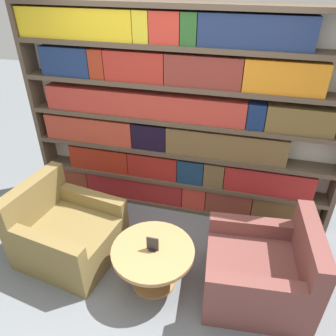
# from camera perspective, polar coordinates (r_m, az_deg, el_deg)

# --- Properties ---
(ground_plane) EXTENTS (14.00, 14.00, 0.00)m
(ground_plane) POSITION_cam_1_polar(r_m,az_deg,el_deg) (3.29, -4.20, -20.92)
(ground_plane) COLOR slate
(bookshelf) EXTENTS (3.49, 0.30, 2.32)m
(bookshelf) POSITION_cam_1_polar(r_m,az_deg,el_deg) (3.64, 1.41, 8.19)
(bookshelf) COLOR silver
(bookshelf) RESTS_ON ground_plane
(armchair_left) EXTENTS (1.03, 0.96, 0.81)m
(armchair_left) POSITION_cam_1_polar(r_m,az_deg,el_deg) (3.57, -17.29, -10.80)
(armchair_left) COLOR olive
(armchair_left) RESTS_ON ground_plane
(armchair_right) EXTENTS (0.99, 0.92, 0.81)m
(armchair_right) POSITION_cam_1_polar(r_m,az_deg,el_deg) (3.19, 15.95, -17.03)
(armchair_right) COLOR brown
(armchair_right) RESTS_ON ground_plane
(coffee_table) EXTENTS (0.76, 0.76, 0.44)m
(coffee_table) POSITION_cam_1_polar(r_m,az_deg,el_deg) (3.12, -2.60, -15.58)
(coffee_table) COLOR #AD7F4C
(coffee_table) RESTS_ON ground_plane
(table_sign) EXTENTS (0.11, 0.06, 0.14)m
(table_sign) POSITION_cam_1_polar(r_m,az_deg,el_deg) (2.99, -2.69, -13.20)
(table_sign) COLOR black
(table_sign) RESTS_ON coffee_table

